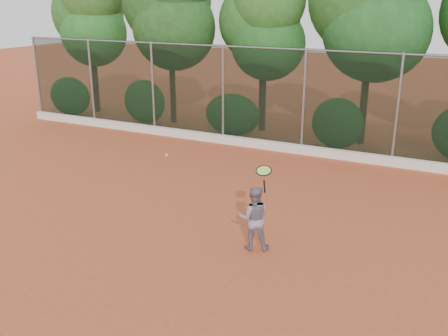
% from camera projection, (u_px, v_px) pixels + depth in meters
% --- Properties ---
extents(ground, '(80.00, 80.00, 0.00)m').
position_uv_depth(ground, '(204.00, 233.00, 11.23)').
color(ground, '#B64E2B').
rests_on(ground, ground).
extents(concrete_curb, '(24.00, 0.20, 0.30)m').
position_uv_depth(concrete_curb, '(300.00, 149.00, 16.97)').
color(concrete_curb, silver).
rests_on(concrete_curb, ground).
extents(tennis_player, '(0.83, 0.75, 1.39)m').
position_uv_depth(tennis_player, '(254.00, 218.00, 10.34)').
color(tennis_player, gray).
rests_on(tennis_player, ground).
extents(chainlink_fence, '(24.09, 0.09, 3.50)m').
position_uv_depth(chainlink_fence, '(304.00, 99.00, 16.57)').
color(chainlink_fence, black).
rests_on(chainlink_fence, ground).
extents(foliage_backdrop, '(23.70, 3.63, 7.55)m').
position_uv_depth(foliage_backdrop, '(310.00, 17.00, 17.66)').
color(foliage_backdrop, '#472B1B').
rests_on(foliage_backdrop, ground).
extents(tennis_racket, '(0.37, 0.36, 0.58)m').
position_uv_depth(tennis_racket, '(264.00, 172.00, 9.75)').
color(tennis_racket, black).
rests_on(tennis_racket, ground).
extents(tennis_ball_in_flight, '(0.07, 0.07, 0.07)m').
position_uv_depth(tennis_ball_in_flight, '(166.00, 155.00, 10.90)').
color(tennis_ball_in_flight, '#CEEB35').
rests_on(tennis_ball_in_flight, ground).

